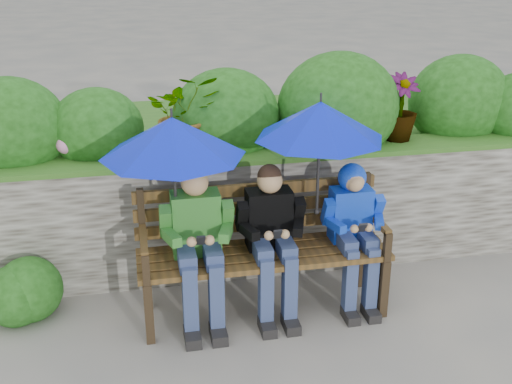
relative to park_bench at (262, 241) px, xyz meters
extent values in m
plane|color=slate|center=(-0.05, -0.13, -0.55)|extent=(60.00, 60.00, 0.00)
cube|color=#4B453B|center=(-0.05, 0.62, -0.05)|extent=(8.00, 0.40, 1.00)
cube|color=#2D6220|center=(-0.05, 0.62, 0.46)|extent=(8.00, 0.42, 0.04)
cube|color=#2D6220|center=(-0.05, 1.82, -0.07)|extent=(8.00, 2.00, 0.96)
ellipsoid|color=#17410F|center=(-1.79, 0.89, 0.71)|extent=(0.88, 0.70, 0.79)
ellipsoid|color=#17410F|center=(-1.14, 0.88, 0.67)|extent=(0.73, 0.58, 0.66)
ellipsoid|color=#17410F|center=(-0.11, 0.87, 0.72)|extent=(0.88, 0.71, 0.79)
ellipsoid|color=#17410F|center=(0.82, 0.82, 0.76)|extent=(1.03, 0.82, 0.93)
ellipsoid|color=#17410F|center=(1.99, 0.97, 0.73)|extent=(0.91, 0.73, 0.82)
sphere|color=pink|center=(-1.38, 0.72, 0.60)|extent=(0.14, 0.14, 0.14)
sphere|color=pink|center=(0.10, 0.72, 0.60)|extent=(0.14, 0.14, 0.14)
sphere|color=pink|center=(1.86, 0.72, 0.60)|extent=(0.14, 0.14, 0.14)
imported|color=#17410F|center=(-0.46, 0.72, 0.80)|extent=(0.57, 0.50, 0.64)
imported|color=#17410F|center=(1.32, 0.72, 0.76)|extent=(0.31, 0.31, 0.56)
sphere|color=#17410F|center=(-1.70, 0.22, -0.34)|extent=(0.49, 0.49, 0.49)
sphere|color=#17410F|center=(-1.79, 0.17, -0.35)|extent=(0.46, 0.46, 0.46)
cube|color=black|center=(-0.85, -0.31, -0.32)|extent=(0.06, 0.06, 0.46)
cube|color=black|center=(-0.85, 0.14, -0.32)|extent=(0.06, 0.06, 0.46)
cube|color=black|center=(0.85, -0.31, -0.32)|extent=(0.06, 0.06, 0.46)
cube|color=black|center=(0.85, 0.14, -0.32)|extent=(0.06, 0.06, 0.46)
cube|color=#4F391B|center=(0.00, -0.28, -0.07)|extent=(1.82, 0.10, 0.04)
cube|color=#4F391B|center=(0.00, -0.15, -0.07)|extent=(1.82, 0.10, 0.04)
cube|color=#4F391B|center=(0.00, -0.01, -0.07)|extent=(1.82, 0.10, 0.04)
cube|color=#4F391B|center=(0.00, 0.12, -0.07)|extent=(1.82, 0.10, 0.04)
cube|color=black|center=(-0.85, 0.16, 0.16)|extent=(0.05, 0.05, 0.51)
cube|color=#4F391B|center=(-0.85, -0.09, 0.13)|extent=(0.05, 0.47, 0.04)
cube|color=black|center=(-0.85, -0.31, 0.02)|extent=(0.05, 0.05, 0.22)
cube|color=black|center=(0.85, 0.16, 0.16)|extent=(0.05, 0.05, 0.51)
cube|color=#4F391B|center=(0.85, -0.09, 0.13)|extent=(0.05, 0.47, 0.04)
cube|color=black|center=(0.85, -0.31, 0.02)|extent=(0.05, 0.05, 0.22)
cube|color=#4F391B|center=(0.00, 0.17, 0.06)|extent=(1.82, 0.04, 0.09)
cube|color=#4F391B|center=(0.00, 0.17, 0.20)|extent=(1.82, 0.04, 0.09)
cube|color=#4F391B|center=(0.00, 0.17, 0.34)|extent=(1.82, 0.04, 0.09)
cube|color=#326A20|center=(-0.48, 0.01, 0.18)|extent=(0.34, 0.20, 0.46)
sphere|color=tan|center=(-0.48, -0.01, 0.50)|extent=(0.19, 0.19, 0.19)
sphere|color=#A18D46|center=(-0.48, 0.00, 0.53)|extent=(0.18, 0.18, 0.18)
cube|color=navy|center=(-0.57, -0.15, 0.01)|extent=(0.12, 0.32, 0.12)
cube|color=navy|center=(-0.57, -0.31, -0.27)|extent=(0.10, 0.11, 0.56)
cube|color=black|center=(-0.57, -0.37, -0.51)|extent=(0.11, 0.22, 0.08)
cube|color=navy|center=(-0.38, -0.15, 0.01)|extent=(0.12, 0.32, 0.12)
cube|color=navy|center=(-0.38, -0.31, -0.27)|extent=(0.10, 0.11, 0.56)
cube|color=black|center=(-0.38, -0.37, -0.51)|extent=(0.11, 0.22, 0.08)
cube|color=#326A20|center=(-0.69, -0.04, 0.24)|extent=(0.08, 0.18, 0.26)
cube|color=#326A20|center=(-0.66, -0.17, 0.17)|extent=(0.13, 0.21, 0.07)
sphere|color=tan|center=(-0.54, -0.26, 0.17)|extent=(0.07, 0.07, 0.07)
cube|color=#326A20|center=(-0.26, -0.04, 0.24)|extent=(0.08, 0.18, 0.26)
cube|color=#326A20|center=(-0.29, -0.17, 0.17)|extent=(0.13, 0.21, 0.07)
sphere|color=tan|center=(-0.41, -0.26, 0.17)|extent=(0.07, 0.07, 0.07)
cube|color=black|center=(-0.48, -0.27, 0.18)|extent=(0.06, 0.07, 0.09)
cube|color=black|center=(0.06, 0.01, 0.17)|extent=(0.33, 0.19, 0.44)
sphere|color=tan|center=(0.06, -0.01, 0.47)|extent=(0.18, 0.18, 0.18)
sphere|color=black|center=(0.06, 0.00, 0.50)|extent=(0.17, 0.17, 0.17)
cube|color=navy|center=(-0.03, -0.14, 0.01)|extent=(0.12, 0.31, 0.12)
cube|color=navy|center=(-0.03, -0.29, -0.27)|extent=(0.10, 0.11, 0.55)
cube|color=black|center=(-0.03, -0.35, -0.51)|extent=(0.11, 0.21, 0.08)
cube|color=navy|center=(0.14, -0.14, 0.01)|extent=(0.12, 0.31, 0.12)
cube|color=navy|center=(0.14, -0.29, -0.27)|extent=(0.10, 0.11, 0.55)
cube|color=black|center=(0.14, -0.35, -0.51)|extent=(0.11, 0.21, 0.08)
cube|color=black|center=(-0.15, -0.03, 0.23)|extent=(0.08, 0.18, 0.25)
cube|color=black|center=(-0.12, -0.16, 0.16)|extent=(0.12, 0.20, 0.07)
sphere|color=tan|center=(0.00, -0.24, 0.16)|extent=(0.07, 0.07, 0.07)
cube|color=black|center=(0.26, -0.03, 0.23)|extent=(0.08, 0.18, 0.25)
cube|color=black|center=(0.23, -0.16, 0.16)|extent=(0.12, 0.20, 0.07)
sphere|color=tan|center=(0.11, -0.24, 0.16)|extent=(0.07, 0.07, 0.07)
cube|color=black|center=(0.06, -0.25, 0.17)|extent=(0.06, 0.07, 0.09)
cube|color=#001FC2|center=(0.68, 0.01, 0.15)|extent=(0.30, 0.18, 0.41)
sphere|color=tan|center=(0.68, -0.01, 0.43)|extent=(0.17, 0.17, 0.17)
sphere|color=#001FC2|center=(0.68, 0.02, 0.44)|extent=(0.21, 0.21, 0.21)
sphere|color=tan|center=(0.68, -0.04, 0.42)|extent=(0.13, 0.13, 0.13)
cube|color=navy|center=(0.60, -0.13, 0.00)|extent=(0.11, 0.28, 0.11)
cube|color=navy|center=(0.60, -0.27, -0.27)|extent=(0.09, 0.10, 0.55)
cube|color=black|center=(0.60, -0.32, -0.51)|extent=(0.10, 0.19, 0.07)
cube|color=navy|center=(0.76, -0.13, 0.00)|extent=(0.11, 0.28, 0.11)
cube|color=navy|center=(0.76, -0.27, -0.27)|extent=(0.09, 0.10, 0.55)
cube|color=black|center=(0.76, -0.32, -0.51)|extent=(0.10, 0.19, 0.07)
cube|color=#001FC2|center=(0.49, -0.03, 0.21)|extent=(0.07, 0.16, 0.23)
cube|color=#001FC2|center=(0.52, -0.14, 0.14)|extent=(0.11, 0.19, 0.06)
sphere|color=tan|center=(0.63, -0.22, 0.14)|extent=(0.06, 0.06, 0.06)
cube|color=#001FC2|center=(0.87, -0.03, 0.21)|extent=(0.07, 0.16, 0.23)
cube|color=#001FC2|center=(0.85, -0.14, 0.14)|extent=(0.11, 0.19, 0.06)
sphere|color=tan|center=(0.74, -0.22, 0.14)|extent=(0.06, 0.06, 0.06)
cube|color=black|center=(0.68, -0.23, 0.15)|extent=(0.06, 0.07, 0.09)
cone|color=#0419D2|center=(-0.61, -0.02, 0.84)|extent=(0.99, 0.99, 0.27)
cylinder|color=black|center=(-0.61, -0.02, 1.01)|extent=(0.02, 0.02, 0.06)
cylinder|color=black|center=(-0.61, -0.02, 0.51)|extent=(0.02, 0.02, 0.65)
sphere|color=black|center=(-0.61, -0.02, 0.19)|extent=(0.04, 0.04, 0.04)
cone|color=#0419D2|center=(0.41, -0.02, 0.90)|extent=(0.92, 0.92, 0.27)
cylinder|color=black|center=(0.41, -0.02, 1.06)|extent=(0.02, 0.02, 0.06)
cylinder|color=black|center=(0.41, -0.02, 0.55)|extent=(0.02, 0.02, 0.69)
sphere|color=black|center=(0.41, -0.02, 0.21)|extent=(0.04, 0.04, 0.04)
camera|label=1|loc=(-0.88, -4.14, 2.08)|focal=45.00mm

